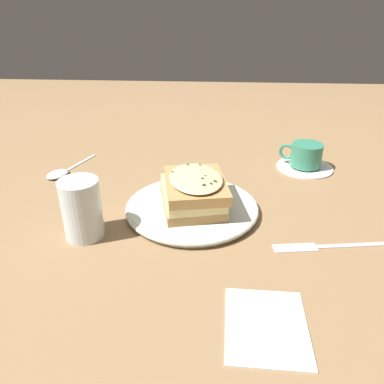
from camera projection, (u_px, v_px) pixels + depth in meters
The scene contains 8 objects.
ground_plane at pixel (187, 204), 0.75m from camera, with size 2.40×2.40×0.00m, color olive.
dinner_plate at pixel (192, 208), 0.72m from camera, with size 0.25×0.25×0.01m.
sandwich at pixel (194, 191), 0.70m from camera, with size 0.17×0.14×0.07m.
teacup_with_saucer at pixel (305, 158), 0.89m from camera, with size 0.13×0.13×0.06m.
water_glass at pixel (82, 209), 0.63m from camera, with size 0.07×0.07×0.10m, color silver.
fork at pixel (316, 246), 0.62m from camera, with size 0.04×0.19×0.00m.
spoon at pixel (60, 173), 0.87m from camera, with size 0.17×0.08×0.01m.
napkin at pixel (266, 325), 0.47m from camera, with size 0.13×0.10×0.00m, color white.
Camera 1 is at (-0.65, -0.05, 0.37)m, focal length 35.00 mm.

